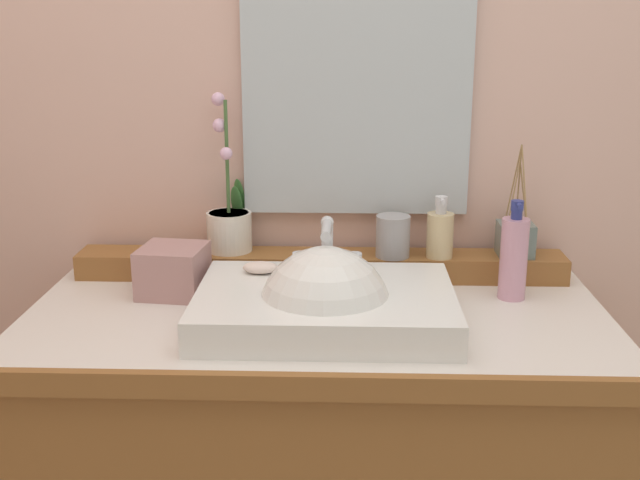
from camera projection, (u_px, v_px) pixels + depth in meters
wall_back at (323, 82)px, 1.82m from camera, size 3.00×0.20×2.51m
back_ledge at (320, 265)px, 1.77m from camera, size 1.08×0.10×0.06m
sink_basin at (325, 309)px, 1.49m from camera, size 0.49×0.36×0.28m
soap_bar at (260, 267)px, 1.59m from camera, size 0.07×0.04×0.02m
potted_plant at (229, 221)px, 1.76m from camera, size 0.10×0.12×0.35m
soap_dispenser at (440, 233)px, 1.71m from camera, size 0.06×0.06×0.14m
tumbler_cup at (393, 236)px, 1.72m from camera, size 0.07×0.07×0.09m
reed_diffuser at (515, 238)px, 1.73m from camera, size 0.08×0.09×0.25m
lotion_bottle at (514, 257)px, 1.61m from camera, size 0.06×0.06×0.21m
tissue_box at (173, 271)px, 1.65m from camera, size 0.14×0.14×0.10m
mirror at (357, 71)px, 1.71m from camera, size 0.50×0.02×0.63m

